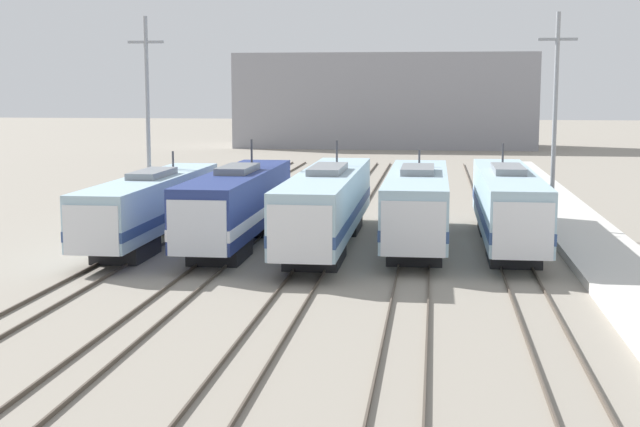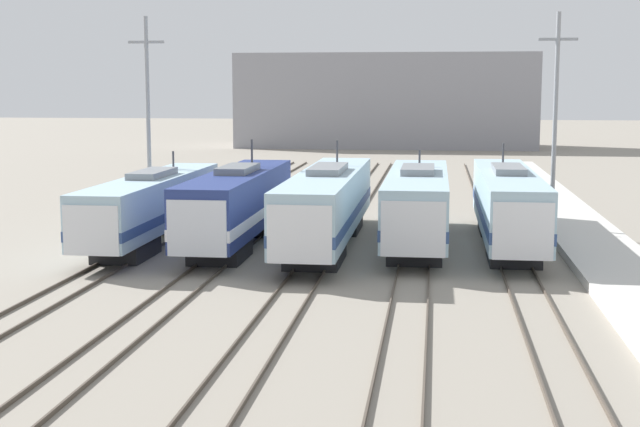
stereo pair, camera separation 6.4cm
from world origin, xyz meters
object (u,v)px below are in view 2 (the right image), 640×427
(locomotive_center_left, at_px, (236,206))
(locomotive_far_right, at_px, (508,206))
(locomotive_center, at_px, (327,206))
(locomotive_center_right, at_px, (417,206))
(catenary_tower_right, at_px, (555,120))
(catenary_tower_left, at_px, (148,118))
(locomotive_far_left, at_px, (150,207))

(locomotive_center_left, xyz_separation_m, locomotive_far_right, (14.11, 1.65, 0.00))
(locomotive_center, height_order, locomotive_far_right, locomotive_center)
(locomotive_center_right, height_order, catenary_tower_right, catenary_tower_right)
(locomotive_center_right, distance_m, locomotive_far_right, 4.71)
(locomotive_far_right, bearing_deg, catenary_tower_right, 57.80)
(locomotive_center_left, bearing_deg, locomotive_center_right, 8.19)
(locomotive_far_right, height_order, catenary_tower_right, catenary_tower_right)
(locomotive_center_right, distance_m, catenary_tower_left, 17.33)
(catenary_tower_right, bearing_deg, catenary_tower_left, 180.00)
(locomotive_center_left, height_order, locomotive_far_right, locomotive_center_left)
(locomotive_center_right, relative_size, catenary_tower_left, 1.36)
(locomotive_center_left, bearing_deg, locomotive_center, 6.51)
(locomotive_center, xyz_separation_m, locomotive_center_right, (4.70, 0.82, -0.02))
(locomotive_far_left, bearing_deg, catenary_tower_left, 108.03)
(locomotive_center_right, height_order, catenary_tower_left, catenary_tower_left)
(locomotive_center_left, height_order, locomotive_center_right, locomotive_center_left)
(locomotive_center_right, xyz_separation_m, locomotive_far_right, (4.70, 0.29, 0.02))
(catenary_tower_left, xyz_separation_m, catenary_tower_right, (23.58, 0.00, 0.00))
(locomotive_center, bearing_deg, locomotive_far_right, 6.74)
(locomotive_far_right, bearing_deg, locomotive_center_left, -173.33)
(locomotive_center_left, bearing_deg, catenary_tower_right, 19.82)
(locomotive_far_left, distance_m, locomotive_center, 9.42)
(locomotive_center_right, height_order, locomotive_far_right, locomotive_far_right)
(locomotive_center_left, height_order, locomotive_center, locomotive_center_left)
(catenary_tower_left, relative_size, catenary_tower_right, 1.00)
(locomotive_far_right, bearing_deg, locomotive_center_right, -176.41)
(locomotive_far_left, relative_size, catenary_tower_left, 1.41)
(locomotive_center_left, relative_size, locomotive_far_right, 0.93)
(locomotive_far_left, xyz_separation_m, catenary_tower_right, (21.61, 6.04, 4.50))
(locomotive_far_left, distance_m, locomotive_far_right, 18.88)
(locomotive_far_right, xyz_separation_m, catenary_tower_right, (2.80, 4.45, 4.35))
(catenary_tower_left, bearing_deg, locomotive_center_right, -16.43)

